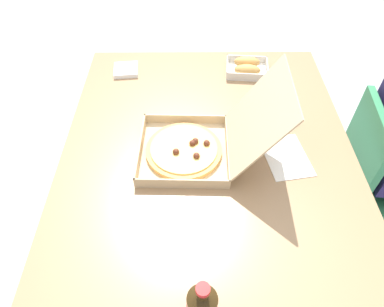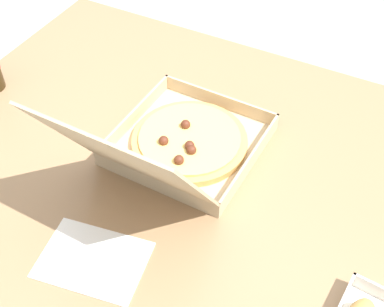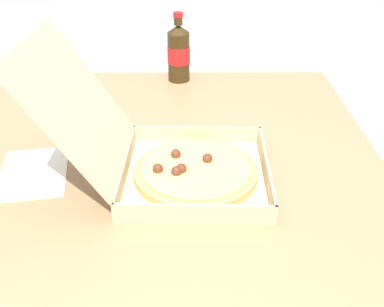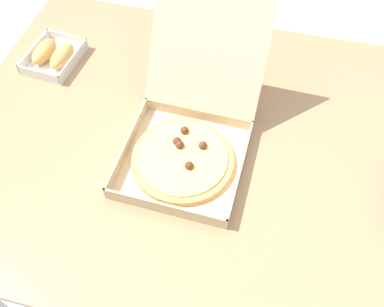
% 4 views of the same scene
% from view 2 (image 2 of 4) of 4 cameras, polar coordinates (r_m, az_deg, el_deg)
% --- Properties ---
extents(dining_table, '(1.34, 1.09, 0.75)m').
position_cam_2_polar(dining_table, '(1.25, -1.50, -4.17)').
color(dining_table, '#997551').
rests_on(dining_table, ground_plane).
extents(pizza_box_open, '(0.34, 0.51, 0.32)m').
position_cam_2_polar(pizza_box_open, '(1.20, -1.36, 1.07)').
color(pizza_box_open, tan).
rests_on(pizza_box_open, dining_table).
extents(paper_menu, '(0.23, 0.18, 0.00)m').
position_cam_2_polar(paper_menu, '(1.07, -10.81, -11.41)').
color(paper_menu, white).
rests_on(paper_menu, dining_table).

